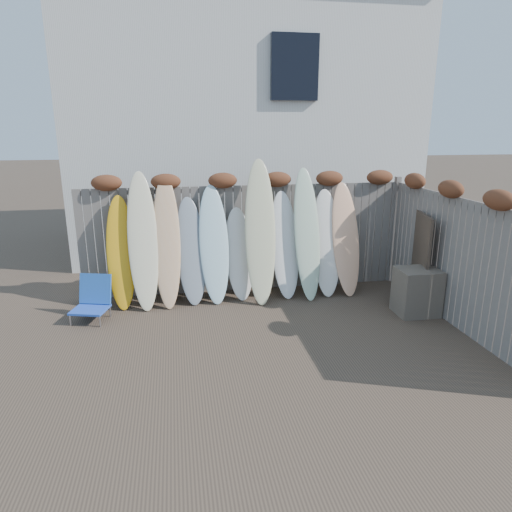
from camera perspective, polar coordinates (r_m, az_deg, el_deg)
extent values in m
plane|color=#493A2D|center=(6.69, 1.84, -11.08)|extent=(80.00, 80.00, 0.00)
cube|color=slate|center=(8.57, -1.41, 2.17)|extent=(6.00, 0.10, 2.00)
cube|color=slate|center=(9.47, 16.85, 3.14)|extent=(0.10, 0.10, 2.10)
ellipsoid|color=brown|center=(8.32, -18.18, 8.68)|extent=(0.52, 0.28, 0.28)
ellipsoid|color=brown|center=(8.24, -11.21, 9.10)|extent=(0.52, 0.28, 0.28)
ellipsoid|color=brown|center=(8.29, -4.19, 9.39)|extent=(0.52, 0.28, 0.28)
ellipsoid|color=brown|center=(8.45, 2.66, 9.55)|extent=(0.52, 0.28, 0.28)
ellipsoid|color=brown|center=(8.72, 9.17, 9.57)|extent=(0.52, 0.28, 0.28)
ellipsoid|color=brown|center=(9.10, 15.22, 9.48)|extent=(0.52, 0.28, 0.28)
cube|color=slate|center=(7.66, 24.13, -0.94)|extent=(0.10, 4.40, 2.00)
ellipsoid|color=brown|center=(6.86, 28.11, 6.19)|extent=(0.28, 0.56, 0.28)
ellipsoid|color=brown|center=(7.74, 23.17, 7.70)|extent=(0.28, 0.56, 0.28)
ellipsoid|color=brown|center=(8.68, 19.24, 8.86)|extent=(0.28, 0.56, 0.28)
cube|color=silver|center=(12.45, -2.11, 15.77)|extent=(8.00, 5.00, 6.00)
cube|color=black|center=(10.17, 4.86, 22.45)|extent=(1.00, 0.12, 1.30)
cube|color=blue|center=(7.84, -20.04, -6.32)|extent=(0.64, 0.59, 0.03)
cube|color=blue|center=(7.96, -19.44, -3.88)|extent=(0.55, 0.30, 0.49)
cylinder|color=silver|center=(7.82, -22.20, -7.39)|extent=(0.03, 0.03, 0.20)
cylinder|color=#A1A1A8|center=(8.15, -20.93, -6.32)|extent=(0.03, 0.03, 0.20)
cylinder|color=#A8A9B0|center=(7.61, -18.94, -7.69)|extent=(0.03, 0.03, 0.20)
cylinder|color=#A8A7AE|center=(7.95, -17.77, -6.58)|extent=(0.03, 0.03, 0.20)
cube|color=#50483C|center=(8.06, 19.46, -4.22)|extent=(0.68, 0.57, 0.78)
cube|color=brown|center=(8.46, 19.75, -0.35)|extent=(0.32, 1.05, 1.61)
ellipsoid|color=orange|center=(8.14, -16.53, 0.43)|extent=(0.50, 0.70, 1.91)
ellipsoid|color=beige|center=(8.01, -13.96, 1.84)|extent=(0.55, 0.84, 2.31)
ellipsoid|color=#E8AA6B|center=(8.01, -11.08, 1.73)|extent=(0.48, 0.79, 2.23)
ellipsoid|color=gray|center=(8.09, -8.13, 0.63)|extent=(0.57, 0.70, 1.85)
ellipsoid|color=#B2DBE8|center=(8.10, -5.27, 1.45)|extent=(0.54, 0.74, 2.05)
ellipsoid|color=white|center=(8.24, -2.09, 0.29)|extent=(0.55, 0.63, 1.63)
ellipsoid|color=beige|center=(8.05, 0.53, 3.08)|extent=(0.62, 0.92, 2.49)
ellipsoid|color=white|center=(8.33, 3.62, 1.41)|extent=(0.55, 0.70, 1.91)
ellipsoid|color=beige|center=(8.29, 6.39, 2.76)|extent=(0.47, 0.82, 2.32)
ellipsoid|color=white|center=(8.53, 8.79, 1.65)|extent=(0.58, 0.72, 1.92)
ellipsoid|color=#FFB78B|center=(8.61, 11.16, 2.09)|extent=(0.55, 0.75, 2.04)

